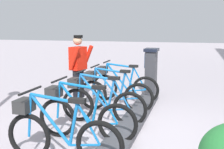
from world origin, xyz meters
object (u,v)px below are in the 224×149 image
bike_docked_1 (112,92)px  bike_docked_4 (58,133)px  bike_docked_0 (122,85)px  bike_docked_3 (82,115)px  bike_docked_2 (99,102)px  worker_near_rack (78,66)px  payment_kiosk (151,71)px

bike_docked_1 → bike_docked_4: (0.00, 2.51, 0.00)m
bike_docked_0 → bike_docked_3: same height
bike_docked_0 → bike_docked_1: 0.84m
bike_docked_0 → bike_docked_4: bearing=90.0°
bike_docked_1 → bike_docked_2: 0.84m
bike_docked_4 → bike_docked_2: bearing=-90.0°
bike_docked_0 → bike_docked_2: same height
worker_near_rack → bike_docked_3: bearing=115.1°
bike_docked_4 → worker_near_rack: bearing=-71.3°
bike_docked_1 → bike_docked_3: same height
payment_kiosk → worker_near_rack: (1.58, 1.33, 0.24)m
bike_docked_1 → worker_near_rack: worker_near_rack is taller
bike_docked_1 → worker_near_rack: size_ratio=1.04×
bike_docked_1 → bike_docked_2: size_ratio=1.00×
bike_docked_1 → worker_near_rack: (1.01, -0.48, 0.48)m
bike_docked_0 → bike_docked_2: bearing=90.0°
bike_docked_1 → payment_kiosk: bearing=-107.5°
payment_kiosk → bike_docked_1: bearing=72.5°
payment_kiosk → bike_docked_1: (0.57, 1.81, -0.24)m
bike_docked_0 → bike_docked_4: size_ratio=1.00×
bike_docked_3 → worker_near_rack: bearing=-64.9°
bike_docked_2 → bike_docked_4: bearing=90.0°
payment_kiosk → worker_near_rack: bearing=40.1°
payment_kiosk → bike_docked_0: 1.15m
bike_docked_0 → bike_docked_2: size_ratio=1.00×
bike_docked_4 → worker_near_rack: size_ratio=1.04×
bike_docked_3 → payment_kiosk: bearing=-99.3°
bike_docked_1 → bike_docked_4: 2.51m
bike_docked_0 → bike_docked_4: same height
bike_docked_2 → worker_near_rack: 1.73m
bike_docked_2 → bike_docked_4: (-0.00, 1.67, 0.00)m
payment_kiosk → bike_docked_2: size_ratio=0.74×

